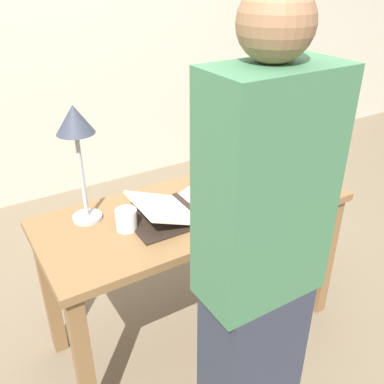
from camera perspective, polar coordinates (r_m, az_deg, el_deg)
ground_plane at (r=2.32m, az=0.43°, el=-17.47°), size 12.00×12.00×0.00m
wall_back at (r=3.33m, az=-17.58°, el=20.95°), size 8.00×0.06×2.60m
reading_desk at (r=1.93m, az=0.50°, el=-4.81°), size 1.36×0.56×0.72m
open_book at (r=1.82m, az=-0.24°, el=-1.67°), size 0.55×0.29×0.10m
book_stack_tall at (r=2.08m, az=11.83°, el=4.06°), size 0.26×0.30×0.21m
book_standing_upright at (r=1.98m, az=9.00°, el=3.24°), size 0.05×0.17×0.23m
reading_lamp at (r=1.66m, az=-15.23°, el=7.76°), size 0.14×0.14×0.48m
coffee_mug at (r=1.71m, az=-8.77°, el=-3.61°), size 0.09×0.11×0.09m
pencil at (r=1.68m, az=0.88°, el=-5.48°), size 0.02×0.17×0.01m
person_reader at (r=1.34m, az=8.72°, el=-11.71°), size 0.36×0.21×1.63m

